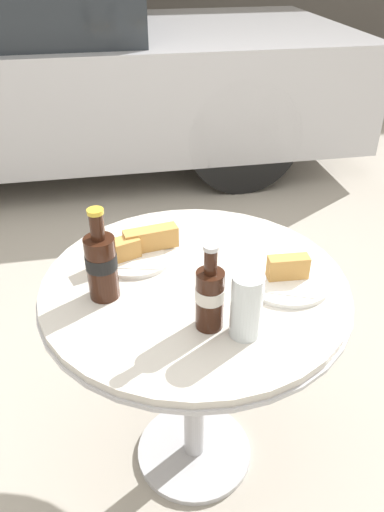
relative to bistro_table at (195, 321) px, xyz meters
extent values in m
plane|color=#A8A093|center=(0.00, 0.00, -0.56)|extent=(30.00, 30.00, 0.00)
cylinder|color=#B7B7BC|center=(0.00, 0.00, -0.55)|extent=(0.36, 0.36, 0.02)
cylinder|color=#B7B7BC|center=(0.00, 0.00, -0.21)|extent=(0.06, 0.06, 0.65)
cylinder|color=#B7B7BC|center=(0.00, 0.00, 0.10)|extent=(0.77, 0.77, 0.01)
cylinder|color=beige|center=(0.00, 0.00, 0.12)|extent=(0.76, 0.76, 0.02)
cylinder|color=#33190F|center=(0.00, -0.17, 0.20)|extent=(0.06, 0.06, 0.14)
cylinder|color=silver|center=(0.00, -0.17, 0.22)|extent=(0.06, 0.06, 0.03)
cylinder|color=#33190F|center=(0.00, -0.17, 0.30)|extent=(0.03, 0.03, 0.06)
cylinder|color=silver|center=(0.00, -0.17, 0.33)|extent=(0.03, 0.03, 0.01)
cylinder|color=#33190F|center=(-0.22, -0.02, 0.21)|extent=(0.07, 0.07, 0.16)
cylinder|color=black|center=(-0.22, -0.02, 0.23)|extent=(0.07, 0.07, 0.03)
cylinder|color=#33190F|center=(-0.22, -0.02, 0.32)|extent=(0.03, 0.03, 0.06)
cylinder|color=gold|center=(-0.22, -0.02, 0.35)|extent=(0.04, 0.04, 0.01)
cylinder|color=silver|center=(0.07, -0.21, 0.19)|extent=(0.06, 0.06, 0.12)
cylinder|color=silver|center=(0.07, -0.21, 0.20)|extent=(0.07, 0.07, 0.15)
cylinder|color=white|center=(-0.14, 0.14, 0.13)|extent=(0.21, 0.21, 0.01)
cube|color=white|center=(-0.14, 0.14, 0.14)|extent=(0.18, 0.18, 0.00)
cube|color=#C68E47|center=(-0.18, 0.11, 0.17)|extent=(0.13, 0.08, 0.05)
cube|color=#C68E47|center=(-0.09, 0.15, 0.17)|extent=(0.15, 0.07, 0.06)
cylinder|color=white|center=(0.22, -0.04, 0.13)|extent=(0.22, 0.22, 0.01)
cube|color=white|center=(0.22, -0.04, 0.14)|extent=(0.20, 0.20, 0.00)
cube|color=#C68E47|center=(0.22, -0.04, 0.17)|extent=(0.10, 0.04, 0.06)
cube|color=#B7B7BC|center=(-0.77, 2.67, -0.03)|extent=(4.60, 1.76, 0.67)
cylinder|color=black|center=(0.66, 3.45, -0.20)|extent=(0.71, 0.21, 0.71)
cylinder|color=black|center=(0.66, 1.90, -0.20)|extent=(0.71, 0.21, 0.71)
camera|label=1|loc=(-0.19, -0.98, 0.86)|focal=35.00mm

